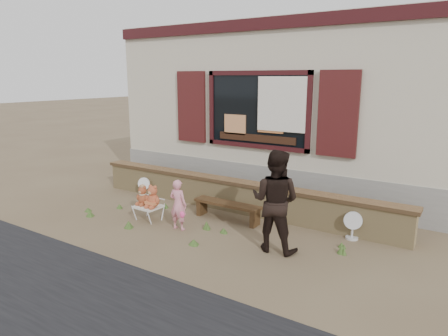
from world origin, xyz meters
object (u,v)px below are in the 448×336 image
Objects in this scene: adult at (275,201)px; folding_chair at (148,207)px; teddy_bear_left at (143,195)px; bench at (227,207)px; teddy_bear_right at (153,196)px; child at (178,205)px.

folding_chair is at bearing -2.03° from adult.
folding_chair is 1.27× the size of teddy_bear_left.
teddy_bear_left is (-1.45, -0.83, 0.23)m from bench.
adult is (2.68, 0.08, 0.56)m from folding_chair.
folding_chair is at bearing -0.00° from teddy_bear_left.
teddy_bear_right reaches higher than folding_chair.
child reaches higher than folding_chair.
child is (0.66, -0.06, -0.05)m from teddy_bear_right.
bench is 1.05m from child.
adult is at bearing 4.03° from folding_chair.
teddy_bear_right is (0.14, -0.01, 0.25)m from folding_chair.
adult is (1.37, -0.76, 0.57)m from bench.
teddy_bear_right is 0.67m from child.
teddy_bear_left is at bearing 180.00° from folding_chair.
child is (-0.51, -0.89, 0.21)m from bench.
bench is 1.55m from folding_chair.
child is 0.57× the size of adult.
adult reaches higher than teddy_bear_right.
folding_chair is 0.83m from child.
bench is at bearing 34.91° from folding_chair.
bench is at bearing -123.66° from child.
adult is at bearing -179.98° from child.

